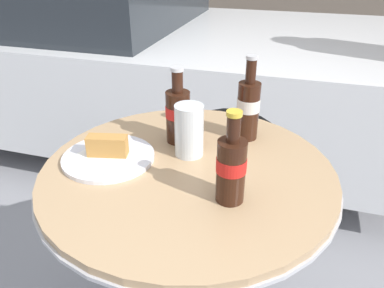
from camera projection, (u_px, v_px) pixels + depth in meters
name	position (u px, v px, depth m)	size (l,w,h in m)	color
bistro_table	(188.00, 212.00, 1.06)	(0.78, 0.78, 0.77)	#B7B7BC
cola_bottle_left	(231.00, 167.00, 0.82)	(0.07, 0.07, 0.22)	#33190F
cola_bottle_right	(178.00, 113.00, 1.07)	(0.07, 0.07, 0.22)	#33190F
cola_bottle_center	(248.00, 107.00, 1.09)	(0.07, 0.07, 0.25)	#33190F
drinking_glass	(189.00, 133.00, 1.02)	(0.08, 0.08, 0.15)	black
lunch_plate_near	(108.00, 154.00, 1.02)	(0.25, 0.25, 0.07)	white
parked_car	(66.00, 48.00, 2.79)	(4.53, 1.69, 1.20)	silver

